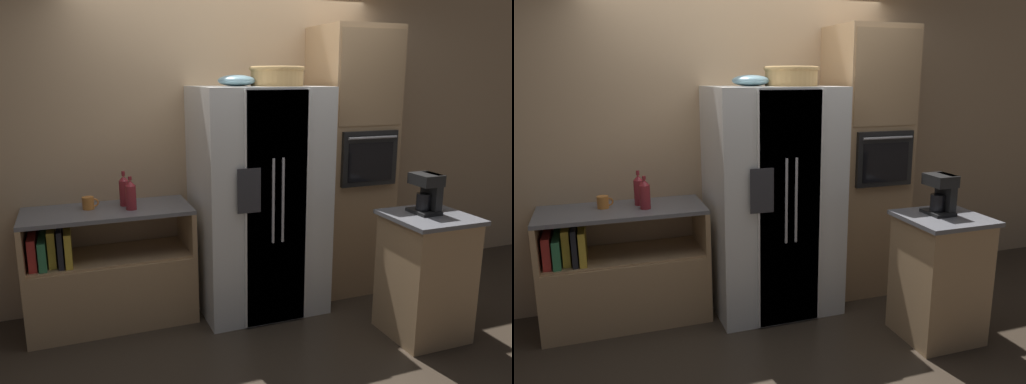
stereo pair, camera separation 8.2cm
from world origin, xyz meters
TOP-DOWN VIEW (x-y plane):
  - ground_plane at (0.00, 0.00)m, footprint 20.00×20.00m
  - wall_back at (0.00, 0.50)m, footprint 12.00×0.06m
  - counter_left at (-1.08, 0.19)m, footprint 1.22×0.56m
  - refrigerator at (0.10, 0.07)m, footprint 0.97×0.82m
  - wall_oven at (0.99, 0.18)m, footprint 0.61×0.65m
  - island_counter at (1.05, -0.82)m, footprint 0.56×0.55m
  - wicker_basket at (0.23, 0.03)m, footprint 0.42×0.42m
  - fruit_bowl at (-0.08, 0.06)m, footprint 0.28×0.28m
  - bottle_tall at (-0.89, 0.13)m, footprint 0.08×0.08m
  - bottle_short at (-0.92, 0.26)m, footprint 0.07×0.07m
  - mug at (-1.18, 0.25)m, footprint 0.12×0.09m
  - coffee_maker at (1.06, -0.77)m, footprint 0.17×0.20m

SIDE VIEW (x-z plane):
  - ground_plane at x=0.00m, z-range 0.00..0.00m
  - counter_left at x=-1.08m, z-range -0.11..0.78m
  - island_counter at x=1.05m, z-range 0.00..0.92m
  - refrigerator at x=0.10m, z-range 0.00..1.79m
  - mug at x=-1.18m, z-range 0.90..0.99m
  - bottle_tall at x=-0.89m, z-range 0.89..1.13m
  - bottle_short at x=-0.92m, z-range 0.88..1.15m
  - coffee_maker at x=1.06m, z-range 0.93..1.21m
  - wall_oven at x=0.99m, z-range 0.00..2.27m
  - wall_back at x=0.00m, z-range 0.00..2.80m
  - fruit_bowl at x=-0.08m, z-range 1.79..1.87m
  - wicker_basket at x=0.23m, z-range 1.80..1.94m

